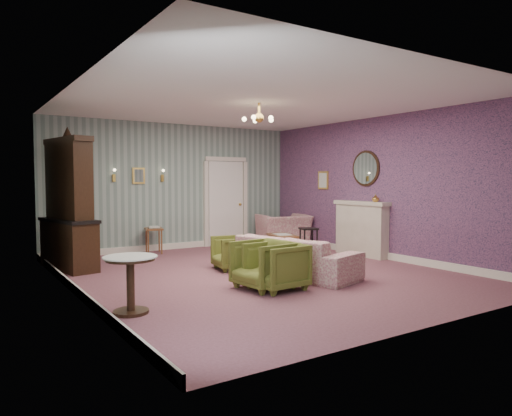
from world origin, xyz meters
TOP-DOWN VIEW (x-y plane):
  - floor at (0.00, 0.00)m, footprint 7.00×7.00m
  - ceiling at (0.00, 0.00)m, footprint 7.00×7.00m
  - wall_back at (0.00, 3.50)m, footprint 6.00×0.00m
  - wall_front at (0.00, -3.50)m, footprint 6.00×0.00m
  - wall_left at (-3.00, 0.00)m, footprint 0.00×7.00m
  - wall_right at (3.00, 0.00)m, footprint 0.00×7.00m
  - wall_right_floral at (2.98, 0.00)m, footprint 0.00×7.00m
  - door at (1.30, 3.46)m, footprint 1.12×0.12m
  - olive_chair_a at (-0.46, -1.15)m, footprint 0.73×0.77m
  - olive_chair_b at (-0.57, -1.00)m, footprint 0.79×0.83m
  - olive_chair_c at (-0.19, 0.57)m, footprint 0.70×0.74m
  - sofa_chintz at (0.35, -0.45)m, footprint 1.29×2.37m
  - wingback_chair at (2.43, 2.59)m, footprint 1.31×1.02m
  - dresser at (-2.65, 2.19)m, footprint 0.81×1.57m
  - fireplace at (2.86, 0.40)m, footprint 0.30×1.40m
  - mantel_vase at (2.84, 0.00)m, footprint 0.15×0.15m
  - oval_mirror at (2.96, 0.40)m, footprint 0.04×0.76m
  - framed_print at (2.97, 1.75)m, footprint 0.04×0.34m
  - coffee_table at (1.66, 1.58)m, footprint 0.64×0.90m
  - side_table_black at (2.24, 1.39)m, footprint 0.46×0.46m
  - pedestal_table at (-2.64, -1.20)m, footprint 0.69×0.69m
  - nesting_table at (-0.69, 3.14)m, footprint 0.46×0.54m
  - gilt_mirror_back at (-0.90, 3.46)m, footprint 0.28×0.06m
  - sconce_left at (-1.45, 3.44)m, footprint 0.16×0.12m
  - sconce_right at (-0.35, 3.44)m, footprint 0.16×0.12m
  - chandelier at (0.00, 0.00)m, footprint 0.56×0.56m
  - burgundy_cushion at (2.38, 2.44)m, footprint 0.41×0.28m

SIDE VIEW (x-z plane):
  - floor at x=0.00m, z-range 0.00..0.00m
  - coffee_table at x=1.66m, z-range 0.00..0.42m
  - side_table_black at x=2.24m, z-range 0.00..0.54m
  - nesting_table at x=-0.69m, z-range 0.00..0.61m
  - olive_chair_c at x=-0.19m, z-range 0.00..0.66m
  - pedestal_table at x=-2.64m, z-range 0.00..0.70m
  - olive_chair_a at x=-0.46m, z-range 0.00..0.76m
  - olive_chair_b at x=-0.57m, z-range 0.00..0.79m
  - sofa_chintz at x=0.35m, z-range 0.00..0.89m
  - burgundy_cushion at x=2.38m, z-range 0.28..0.68m
  - wingback_chair at x=2.43m, z-range 0.00..1.02m
  - fireplace at x=2.86m, z-range 0.00..1.16m
  - door at x=1.30m, z-range 0.00..2.16m
  - mantel_vase at x=2.84m, z-range 1.16..1.31m
  - dresser at x=-2.65m, z-range 0.00..2.50m
  - wall_back at x=0.00m, z-range -1.55..4.45m
  - wall_front at x=0.00m, z-range -1.55..4.45m
  - wall_left at x=-3.00m, z-range -2.05..4.95m
  - wall_right at x=3.00m, z-range -2.05..4.95m
  - wall_right_floral at x=2.98m, z-range -2.05..4.95m
  - framed_print at x=2.97m, z-range 1.39..1.81m
  - gilt_mirror_back at x=-0.90m, z-range 1.52..1.88m
  - sconce_left at x=-1.45m, z-range 1.55..1.85m
  - sconce_right at x=-0.35m, z-range 1.55..1.85m
  - oval_mirror at x=2.96m, z-range 1.43..2.27m
  - chandelier at x=0.00m, z-range 2.45..2.81m
  - ceiling at x=0.00m, z-range 2.90..2.90m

